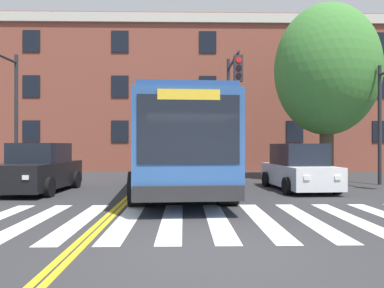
% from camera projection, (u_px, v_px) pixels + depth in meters
% --- Properties ---
extents(ground_plane, '(120.00, 120.00, 0.00)m').
position_uv_depth(ground_plane, '(213.00, 249.00, 6.11)').
color(ground_plane, '#303033').
extents(crosswalk, '(11.81, 4.34, 0.01)m').
position_uv_depth(crosswalk, '(240.00, 220.00, 8.43)').
color(crosswalk, white).
rests_on(crosswalk, ground).
extents(lane_line_yellow_inner, '(0.12, 36.00, 0.01)m').
position_uv_depth(lane_line_yellow_inner, '(153.00, 173.00, 22.36)').
color(lane_line_yellow_inner, gold).
rests_on(lane_line_yellow_inner, ground).
extents(lane_line_yellow_outer, '(0.12, 36.00, 0.01)m').
position_uv_depth(lane_line_yellow_outer, '(156.00, 173.00, 22.36)').
color(lane_line_yellow_outer, gold).
rests_on(lane_line_yellow_outer, ground).
extents(city_bus, '(3.45, 10.64, 3.21)m').
position_uv_depth(city_bus, '(178.00, 143.00, 13.64)').
color(city_bus, '#2D5699').
rests_on(city_bus, ground).
extents(car_black_near_lane, '(2.18, 4.37, 1.77)m').
position_uv_depth(car_black_near_lane, '(39.00, 170.00, 13.50)').
color(car_black_near_lane, black).
rests_on(car_black_near_lane, ground).
extents(car_white_far_lane, '(2.18, 4.22, 1.75)m').
position_uv_depth(car_white_far_lane, '(299.00, 169.00, 14.10)').
color(car_white_far_lane, white).
rests_on(car_white_far_lane, ground).
extents(traffic_light_overhead, '(0.34, 3.32, 5.69)m').
position_uv_depth(traffic_light_overhead, '(232.00, 96.00, 16.06)').
color(traffic_light_overhead, '#28282D').
rests_on(traffic_light_overhead, ground).
extents(street_tree_curbside_large, '(5.44, 5.31, 8.53)m').
position_uv_depth(street_tree_curbside_large, '(327.00, 70.00, 18.12)').
color(street_tree_curbside_large, '#4C3D2D').
rests_on(street_tree_curbside_large, ground).
extents(building_facade, '(28.10, 6.64, 10.26)m').
position_uv_depth(building_facade, '(205.00, 98.00, 27.26)').
color(building_facade, brown).
rests_on(building_facade, ground).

